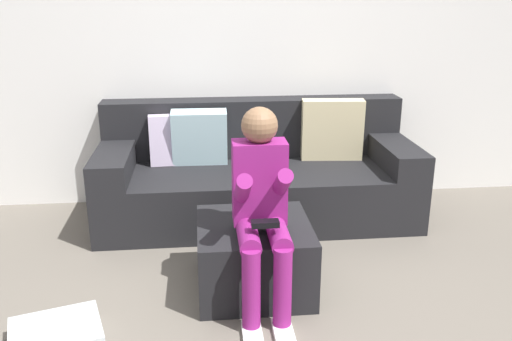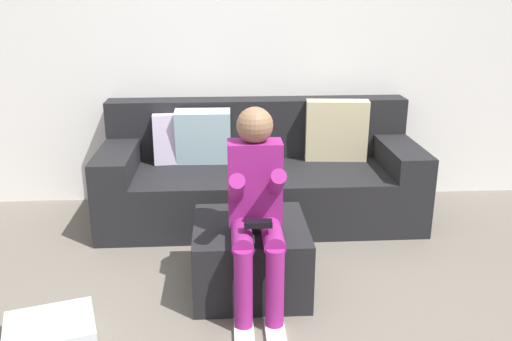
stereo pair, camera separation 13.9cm
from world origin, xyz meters
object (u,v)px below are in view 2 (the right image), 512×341
(couch_sectional, at_px, (259,174))
(ottoman, at_px, (250,256))
(storage_bin, at_px, (50,332))
(person_seated, at_px, (256,203))

(couch_sectional, distance_m, ottoman, 1.11)
(couch_sectional, xyz_separation_m, ottoman, (-0.13, -1.10, -0.12))
(couch_sectional, relative_size, ottoman, 3.60)
(storage_bin, bearing_deg, person_seated, 15.18)
(ottoman, bearing_deg, storage_bin, -155.33)
(couch_sectional, xyz_separation_m, storage_bin, (-1.14, -1.56, -0.27))
(couch_sectional, height_order, ottoman, couch_sectional)
(ottoman, relative_size, storage_bin, 1.53)
(couch_sectional, bearing_deg, storage_bin, -126.16)
(couch_sectional, distance_m, storage_bin, 1.96)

